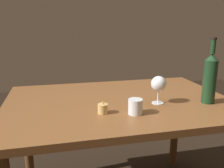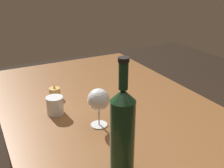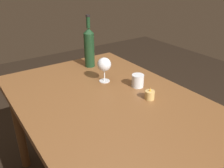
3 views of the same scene
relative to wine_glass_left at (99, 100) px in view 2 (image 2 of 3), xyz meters
The scene contains 5 objects.
dining_table 0.30m from the wine_glass_left, 28.71° to the right, with size 1.30×0.90×0.74m.
wine_glass_left is the anchor object (origin of this frame).
wine_bottle 0.28m from the wine_glass_left, 169.08° to the left, with size 0.07×0.07×0.36m.
water_tumbler 0.23m from the wine_glass_left, 35.44° to the left, with size 0.07×0.07×0.08m.
votive_candle 0.35m from the wine_glass_left, 13.56° to the left, with size 0.05×0.05×0.07m.
Camera 2 is at (-1.05, 0.50, 1.31)m, focal length 44.47 mm.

